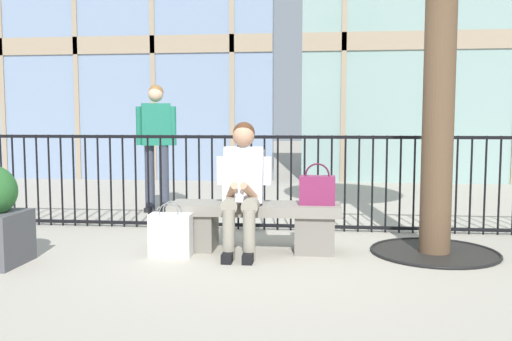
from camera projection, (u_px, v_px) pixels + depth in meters
The scene contains 7 objects.
ground_plane at pixel (255, 250), 5.10m from camera, with size 60.00×60.00×0.00m, color #A8A091.
stone_bench at pixel (255, 222), 5.07m from camera, with size 1.60×0.44×0.45m.
seated_person_with_phone at pixel (243, 183), 4.92m from camera, with size 0.52×0.66×1.21m.
handbag_on_bench at pixel (317, 189), 4.97m from camera, with size 0.33×0.18×0.38m.
shopping_bag at pixel (171, 234), 4.86m from camera, with size 0.38×0.18×0.50m.
bystander_at_railing at pixel (156, 138), 7.26m from camera, with size 0.55×0.34×1.71m.
plaza_railing at pixel (264, 182), 6.02m from camera, with size 8.93×0.04×1.07m.
Camera 1 is at (0.55, -4.98, 1.21)m, focal length 37.82 mm.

